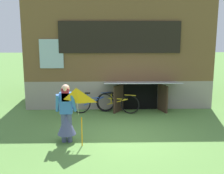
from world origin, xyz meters
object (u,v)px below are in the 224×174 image
at_px(kite, 77,101).
at_px(bicycle_blue, 94,102).
at_px(bicycle_yellow, 117,103).
at_px(person, 66,118).

height_order(kite, bicycle_blue, kite).
relative_size(kite, bicycle_yellow, 0.98).
xyz_separation_m(person, kite, (0.34, -0.46, 0.61)).
bearing_deg(bicycle_yellow, person, -101.48).
distance_m(person, bicycle_yellow, 3.25).
relative_size(person, kite, 1.04).
relative_size(person, bicycle_blue, 1.00).
bearing_deg(bicycle_blue, bicycle_yellow, -25.29).
bearing_deg(bicycle_yellow, kite, -93.01).
height_order(person, bicycle_blue, person).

